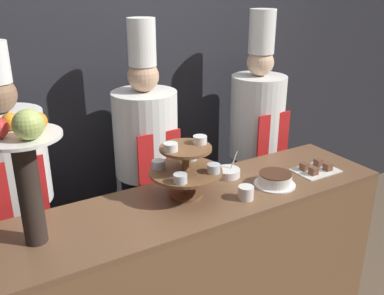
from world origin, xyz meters
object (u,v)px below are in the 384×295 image
Objects in this scene: tiered_stand at (186,166)px; chef_center_left at (147,158)px; cake_round at (275,179)px; chef_left at (14,189)px; cup_white at (246,193)px; chef_center_right at (256,133)px; fruit_pedestal at (26,161)px; cake_square_tray at (316,168)px; serving_bowl_far at (228,172)px.

chef_center_left reaches higher than tiered_stand.
chef_left is at bearing 151.70° from cake_round.
cup_white is 0.99m from chef_center_right.
cake_square_tray is at bearing -2.69° from fruit_pedestal.
cake_round is 0.13× the size of chef_left.
serving_bowl_far is at bearing -22.27° from chef_left.
tiered_stand is at bearing 171.55° from cake_square_tray.
tiered_stand is 1.08m from chef_center_right.
cake_square_tray is 0.14× the size of chef_center_left.
chef_center_right reaches higher than cake_round.
fruit_pedestal is 0.34× the size of chef_center_right.
fruit_pedestal is 1.33m from cake_round.
serving_bowl_far is at bearing 14.47° from tiered_stand.
chef_left reaches higher than cup_white.
chef_center_right is at bearing 58.73° from cake_round.
fruit_pedestal is at bearing -176.46° from tiered_stand.
cake_square_tray is 0.55m from serving_bowl_far.
chef_left is (-1.04, 0.74, -0.03)m from cup_white.
chef_center_right reaches higher than cup_white.
chef_center_right is (0.66, 0.74, -0.01)m from cup_white.
cake_square_tray is 0.15× the size of chef_left.
chef_center_right is at bearing 83.46° from cake_square_tray.
serving_bowl_far is 1.21m from chef_left.
cup_white is at bearing -106.28° from serving_bowl_far.
cup_white is at bearing -37.27° from tiered_stand.
serving_bowl_far is at bearing 157.21° from cake_square_tray.
serving_bowl_far is 0.74m from chef_center_right.
cake_round is 2.80× the size of cup_white.
chef_left is at bearing 157.57° from cake_square_tray.
tiered_stand reaches higher than cup_white.
chef_center_left reaches higher than cake_round.
cup_white is (0.25, -0.19, -0.14)m from tiered_stand.
chef_center_left is at bearing -0.00° from chef_left.
cake_square_tray is at bearing 3.30° from cake_round.
tiered_stand is 0.57m from chef_center_left.
cake_round is at bearing -16.21° from tiered_stand.
tiered_stand is 0.86m from cake_square_tray.
serving_bowl_far is 0.08× the size of chef_center_right.
cup_white is 0.57× the size of serving_bowl_far.
cake_round reaches higher than cake_square_tray.
chef_center_left is (0.81, -0.00, 0.02)m from chef_left.
chef_center_right is (0.58, 0.46, 0.00)m from serving_bowl_far.
cup_white is (1.04, -0.15, -0.36)m from fruit_pedestal.
chef_center_left is (-0.31, 0.46, -0.00)m from serving_bowl_far.
fruit_pedestal reaches higher than cup_white.
cake_round is 0.81m from chef_center_right.
chef_left reaches higher than cake_square_tray.
chef_center_left is at bearing 124.24° from serving_bowl_far.
tiered_stand reaches higher than serving_bowl_far.
fruit_pedestal reaches higher than cake_round.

